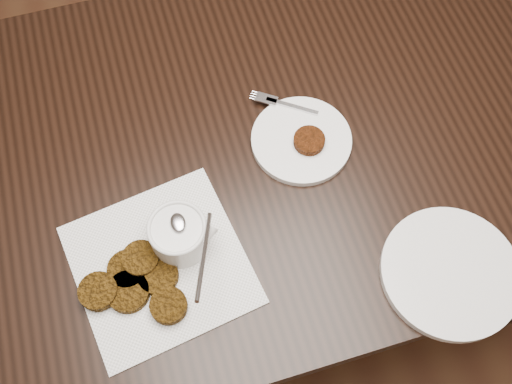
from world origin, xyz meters
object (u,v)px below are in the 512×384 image
napkin (160,264)px  plate_empty (450,272)px  plate_with_patty (302,138)px  table (270,216)px  sauce_ramekin (176,227)px

napkin → plate_empty: size_ratio=1.19×
napkin → plate_with_patty: (0.29, 0.15, 0.01)m
table → plate_with_patty: plate_with_patty is taller
table → napkin: napkin is taller
napkin → plate_with_patty: bearing=27.7°
napkin → plate_empty: plate_empty is taller
plate_with_patty → plate_empty: plate_with_patty is taller
plate_empty → napkin: bearing=161.5°
table → plate_empty: 0.54m
plate_empty → sauce_ramekin: bearing=156.3°
table → sauce_ramekin: (-0.21, -0.16, 0.44)m
table → sauce_ramekin: 0.52m
sauce_ramekin → plate_empty: sauce_ramekin is taller
table → plate_empty: plate_empty is taller
napkin → sauce_ramekin: 0.08m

